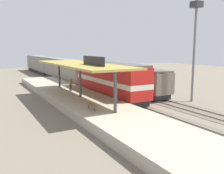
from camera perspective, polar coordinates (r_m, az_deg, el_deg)
The scene contains 13 objects.
ground_plane at distance 31.35m, azimuth 3.96°, elevation -2.74°, with size 120.00×120.00×0.00m, color #706656.
track_near at distance 30.32m, azimuth 0.78°, elevation -3.06°, with size 3.20×110.00×0.16m.
track_far at distance 32.81m, azimuth 7.77°, elevation -2.22°, with size 3.20×110.00×0.16m.
platform at distance 28.28m, azimuth -7.34°, elevation -3.15°, with size 6.00×44.00×0.90m, color #A89E89.
station_canopy at distance 27.63m, azimuth -7.44°, elevation 5.13°, with size 5.20×18.00×4.70m.
platform_bench at distance 22.00m, azimuth -4.80°, elevation -4.21°, with size 0.44×1.70×0.50m.
locomotive at distance 31.27m, azimuth -0.64°, elevation 1.73°, with size 2.93×14.43×4.44m.
passenger_carriage_front at distance 47.80m, azimuth -10.99°, elevation 3.96°, with size 2.90×20.00×4.24m.
passenger_carriage_rear at distance 67.84m, azimuth -16.50°, elevation 5.19°, with size 2.90×20.00×4.24m.
freight_car at distance 34.12m, azimuth 5.80°, elevation 1.55°, with size 2.80×12.00×3.54m.
light_mast at distance 30.66m, azimuth 18.88°, elevation 12.33°, with size 1.10×1.10×11.70m.
person_waiting at distance 31.94m, azimuth -9.68°, elevation 0.75°, with size 0.34×0.34×1.71m.
person_walking at distance 24.68m, azimuth 0.96°, elevation -1.52°, with size 0.34×0.34×1.71m.
Camera 1 is at (-14.76, -25.72, 6.34)m, focal length 39.10 mm.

